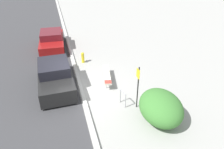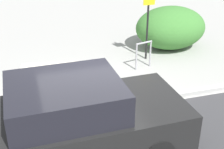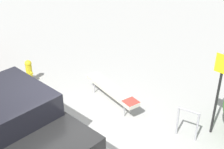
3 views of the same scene
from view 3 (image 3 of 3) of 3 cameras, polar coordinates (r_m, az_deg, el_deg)
ground_plane at (r=8.06m, az=-5.79°, el=-11.20°), size 60.00×60.00×0.00m
curb at (r=8.02m, az=-5.82°, el=-10.84°), size 60.00×0.20×0.13m
bench at (r=9.01m, az=-0.09°, el=-2.76°), size 2.20×0.74×0.52m
bike_rack at (r=7.92m, az=13.68°, el=-8.22°), size 0.55×0.18×0.83m
sign_post at (r=7.79m, az=18.99°, el=-1.97°), size 0.36×0.08×2.30m
fire_hydrant at (r=10.50m, az=-14.94°, el=0.77°), size 0.36×0.22×0.77m
parked_car_near at (r=7.63m, az=-17.48°, el=-8.78°), size 4.13×1.95×1.50m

